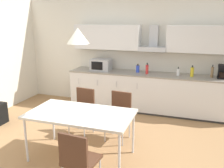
{
  "coord_description": "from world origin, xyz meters",
  "views": [
    {
      "loc": [
        1.59,
        -3.5,
        2.16
      ],
      "look_at": [
        0.19,
        0.67,
        1.0
      ],
      "focal_mm": 40.0,
      "sensor_mm": 36.0,
      "label": 1
    }
  ],
  "objects": [
    {
      "name": "kitchen_counter",
      "position": [
        0.64,
        2.17,
        0.46
      ],
      "size": [
        3.9,
        0.68,
        0.92
      ],
      "color": "#333333",
      "rests_on": "ground_plane"
    },
    {
      "name": "ground_plane",
      "position": [
        0.0,
        0.0,
        -0.01
      ],
      "size": [
        8.2,
        7.49,
        0.02
      ],
      "primitive_type": "cube",
      "color": "#9E754C"
    },
    {
      "name": "bottle_red",
      "position": [
        0.55,
        2.12,
        1.02
      ],
      "size": [
        0.07,
        0.07,
        0.26
      ],
      "color": "red",
      "rests_on": "kitchen_counter"
    },
    {
      "name": "pendant_lamp",
      "position": [
        -0.01,
        -0.25,
        1.92
      ],
      "size": [
        0.32,
        0.32,
        0.22
      ],
      "primitive_type": "cone",
      "color": "silver"
    },
    {
      "name": "bottle_brown",
      "position": [
        1.96,
        2.21,
        1.03
      ],
      "size": [
        0.06,
        0.06,
        0.28
      ],
      "color": "brown",
      "rests_on": "kitchen_counter"
    },
    {
      "name": "chair_far_right",
      "position": [
        0.36,
        0.58,
        0.53
      ],
      "size": [
        0.44,
        0.44,
        0.87
      ],
      "color": "#4C2D1E",
      "rests_on": "ground_plane"
    },
    {
      "name": "coffee_maker",
      "position": [
        2.16,
        2.2,
        1.07
      ],
      "size": [
        0.18,
        0.19,
        0.3
      ],
      "color": "black",
      "rests_on": "kitchen_counter"
    },
    {
      "name": "bottle_white",
      "position": [
        1.25,
        2.16,
        1.0
      ],
      "size": [
        0.07,
        0.07,
        0.19
      ],
      "color": "white",
      "rests_on": "kitchen_counter"
    },
    {
      "name": "upper_wall_cabinets",
      "position": [
        0.64,
        2.33,
        1.71
      ],
      "size": [
        3.88,
        0.4,
        0.59
      ],
      "color": "silver"
    },
    {
      "name": "backsplash_tile",
      "position": [
        0.64,
        2.49,
        1.14
      ],
      "size": [
        3.88,
        0.02,
        0.45
      ],
      "primitive_type": "cube",
      "color": "silver",
      "rests_on": "kitchen_counter"
    },
    {
      "name": "microwave",
      "position": [
        -0.6,
        2.17,
        1.06
      ],
      "size": [
        0.48,
        0.35,
        0.28
      ],
      "color": "#ADADB2",
      "rests_on": "kitchen_counter"
    },
    {
      "name": "bottle_yellow",
      "position": [
        1.55,
        2.16,
        1.02
      ],
      "size": [
        0.08,
        0.08,
        0.25
      ],
      "color": "yellow",
      "rests_on": "kitchen_counter"
    },
    {
      "name": "chair_near_right",
      "position": [
        0.34,
        -1.08,
        0.53
      ],
      "size": [
        0.44,
        0.44,
        0.87
      ],
      "color": "#4C2D1E",
      "rests_on": "ground_plane"
    },
    {
      "name": "chair_far_left",
      "position": [
        -0.36,
        0.58,
        0.53
      ],
      "size": [
        0.44,
        0.44,
        0.87
      ],
      "color": "#4C2D1E",
      "rests_on": "ground_plane"
    },
    {
      "name": "bottle_blue",
      "position": [
        0.31,
        2.23,
        1.0
      ],
      "size": [
        0.08,
        0.08,
        0.2
      ],
      "color": "blue",
      "rests_on": "kitchen_counter"
    },
    {
      "name": "dining_table",
      "position": [
        -0.01,
        -0.25,
        0.71
      ],
      "size": [
        1.61,
        0.9,
        0.76
      ],
      "color": "silver",
      "rests_on": "ground_plane"
    },
    {
      "name": "wall_back",
      "position": [
        0.0,
        2.55,
        1.34
      ],
      "size": [
        6.56,
        0.1,
        2.68
      ],
      "primitive_type": "cube",
      "color": "silver",
      "rests_on": "ground_plane"
    }
  ]
}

